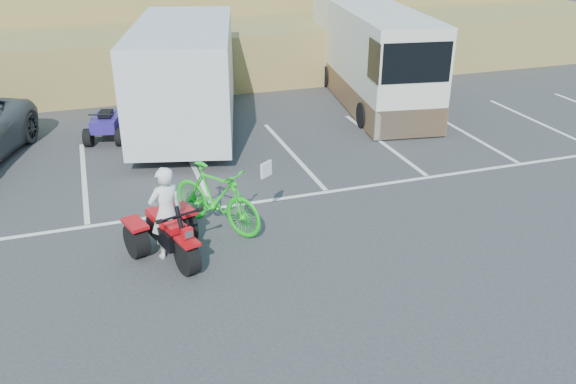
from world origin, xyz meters
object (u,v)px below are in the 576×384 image
object	(u,v)px
cargo_trailer	(185,75)
quad_atv_green	(190,148)
rider	(166,213)
green_dirt_bike	(216,197)
rv_motorhome	(369,60)
red_trike_atv	(174,258)
quad_atv_blue	(109,140)

from	to	relation	value
cargo_trailer	quad_atv_green	distance (m)	2.26
rider	green_dirt_bike	world-z (taller)	rider
rv_motorhome	quad_atv_green	size ratio (longest dim) A/B	5.39
red_trike_atv	green_dirt_bike	xyz separation A→B (m)	(1.07, 0.96, 0.69)
rv_motorhome	quad_atv_blue	xyz separation A→B (m)	(-8.84, -1.49, -1.34)
quad_atv_green	quad_atv_blue	bearing A→B (deg)	166.54
quad_atv_blue	green_dirt_bike	bearing A→B (deg)	-58.52
rider	quad_atv_green	bearing A→B (deg)	-120.85
rider	quad_atv_blue	size ratio (longest dim) A/B	1.25
red_trike_atv	rv_motorhome	world-z (taller)	rv_motorhome
rv_motorhome	red_trike_atv	bearing A→B (deg)	-124.66
green_dirt_bike	rv_motorhome	size ratio (longest dim) A/B	0.26
red_trike_atv	cargo_trailer	xyz separation A→B (m)	(1.57, 7.23, 1.68)
green_dirt_bike	quad_atv_green	xyz separation A→B (m)	(0.26, 4.79, -0.69)
cargo_trailer	quad_atv_green	world-z (taller)	cargo_trailer
cargo_trailer	quad_atv_blue	xyz separation A→B (m)	(-2.33, -0.12, -1.68)
green_dirt_bike	rv_motorhome	bearing A→B (deg)	11.89
red_trike_atv	cargo_trailer	distance (m)	7.59
green_dirt_bike	rv_motorhome	xyz separation A→B (m)	(7.01, 7.65, 0.64)
red_trike_atv	rv_motorhome	size ratio (longest dim) A/B	0.20
cargo_trailer	quad_atv_green	xyz separation A→B (m)	(-0.24, -1.49, -1.68)
rider	rv_motorhome	xyz separation A→B (m)	(8.12, 8.46, 0.42)
red_trike_atv	rider	xyz separation A→B (m)	(-0.04, 0.14, 0.92)
quad_atv_blue	quad_atv_green	distance (m)	2.50
rider	rv_motorhome	distance (m)	11.73
cargo_trailer	quad_atv_blue	distance (m)	2.87
red_trike_atv	cargo_trailer	bearing A→B (deg)	60.64
quad_atv_blue	red_trike_atv	bearing A→B (deg)	-68.94
rv_motorhome	quad_atv_green	world-z (taller)	rv_motorhome
rider	cargo_trailer	distance (m)	7.31
rv_motorhome	quad_atv_blue	size ratio (longest dim) A/B	6.01
red_trike_atv	quad_atv_green	distance (m)	5.89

